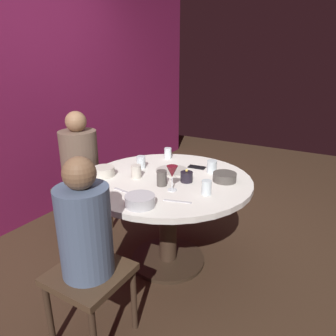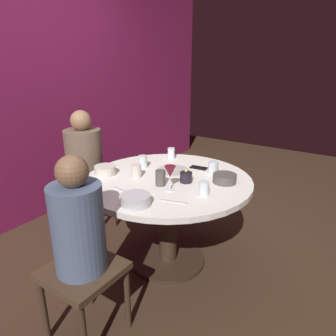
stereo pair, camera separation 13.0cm
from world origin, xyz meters
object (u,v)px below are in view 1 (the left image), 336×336
at_px(dining_table, 168,198).
at_px(cup_by_left_diner, 136,171).
at_px(bowl_serving_large, 140,201).
at_px(seated_diner_back, 80,161).
at_px(cup_near_candle, 168,153).
at_px(cup_by_right_diner, 162,178).
at_px(dinner_plate, 172,171).
at_px(cup_far_edge, 141,162).
at_px(bowl_small_white, 225,177).
at_px(seated_diner_left, 86,235).
at_px(cell_phone, 197,167).
at_px(bowl_salad_center, 104,171).
at_px(cup_center_front, 207,187).
at_px(wine_glass, 172,173).
at_px(cup_beside_wine, 212,167).
at_px(candle_holder, 187,177).

xyz_separation_m(dining_table, cup_by_left_diner, (-0.12, 0.21, 0.21)).
height_order(dining_table, bowl_serving_large, bowl_serving_large).
height_order(dining_table, seated_diner_back, seated_diner_back).
bearing_deg(cup_near_candle, cup_by_right_diner, -153.32).
xyz_separation_m(dining_table, cup_by_right_diner, (-0.15, -0.04, 0.22)).
distance_m(dinner_plate, cup_far_edge, 0.27).
bearing_deg(bowl_small_white, cup_by_right_diner, 130.94).
relative_size(seated_diner_left, cell_phone, 8.10).
bearing_deg(bowl_salad_center, cell_phone, -45.00).
relative_size(cell_phone, cup_far_edge, 1.41).
bearing_deg(seated_diner_left, bowl_serving_large, -13.60).
height_order(dinner_plate, cup_by_left_diner, cup_by_left_diner).
xyz_separation_m(seated_diner_back, cup_center_front, (-0.13, -1.29, 0.07)).
bearing_deg(seated_diner_back, dinner_plate, 9.15).
distance_m(seated_diner_back, cup_by_right_diner, 0.97).
bearing_deg(cell_phone, seated_diner_back, 102.28).
height_order(bowl_serving_large, cup_near_candle, cup_near_candle).
relative_size(dining_table, cell_phone, 8.98).
bearing_deg(cup_center_front, seated_diner_back, 84.44).
height_order(wine_glass, cup_beside_wine, wine_glass).
relative_size(dinner_plate, cell_phone, 1.84).
bearing_deg(bowl_salad_center, cup_near_candle, -17.42).
distance_m(dining_table, cup_far_edge, 0.39).
bearing_deg(dining_table, cup_beside_wine, -39.63).
xyz_separation_m(cup_far_edge, cup_beside_wine, (0.20, -0.54, -0.00)).
relative_size(cell_phone, cup_center_front, 1.44).
height_order(seated_diner_back, cup_by_right_diner, seated_diner_back).
bearing_deg(seated_diner_left, cup_near_candle, 11.04).
height_order(cup_center_front, cup_beside_wine, same).
distance_m(cup_by_right_diner, cup_beside_wine, 0.47).
xyz_separation_m(bowl_small_white, cup_beside_wine, (0.12, 0.15, 0.02)).
bearing_deg(dinner_plate, wine_glass, -149.91).
distance_m(wine_glass, cup_by_right_diner, 0.13).
bearing_deg(wine_glass, bowl_small_white, -35.72).
relative_size(dining_table, seated_diner_left, 1.11).
distance_m(seated_diner_back, cup_center_front, 1.30).
xyz_separation_m(wine_glass, bowl_small_white, (0.34, -0.25, -0.10)).
height_order(bowl_small_white, cup_by_right_diner, cup_by_right_diner).
bearing_deg(seated_diner_left, cup_center_front, -26.70).
bearing_deg(dining_table, dinner_plate, 18.47).
bearing_deg(seated_diner_back, dining_table, 0.00).
distance_m(candle_holder, cup_near_candle, 0.58).
distance_m(dining_table, bowl_serving_large, 0.53).
distance_m(cup_by_right_diner, cup_far_edge, 0.42).
xyz_separation_m(cell_phone, bowl_serving_large, (-0.81, -0.01, 0.03)).
bearing_deg(bowl_small_white, cup_by_left_diner, 114.54).
relative_size(seated_diner_back, bowl_salad_center, 7.10).
height_order(wine_glass, bowl_serving_large, wine_glass).
relative_size(candle_holder, bowl_salad_center, 0.59).
xyz_separation_m(seated_diner_left, wine_glass, (0.68, -0.14, 0.17)).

